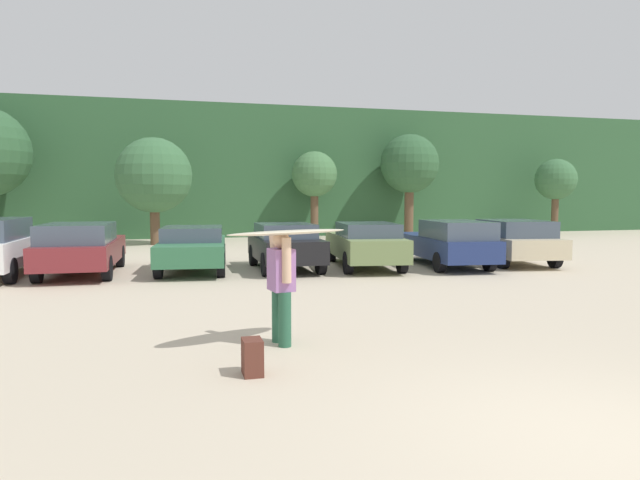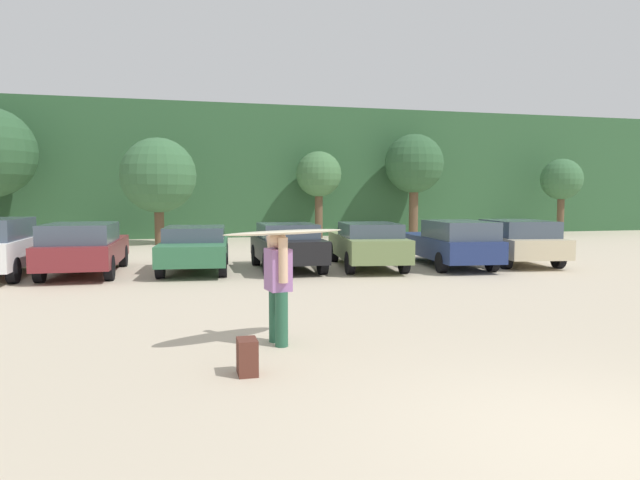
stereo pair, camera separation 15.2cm
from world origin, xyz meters
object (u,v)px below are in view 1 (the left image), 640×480
object	(u,v)px
parked_car_black	(285,245)
backpack_dropped	(252,357)
person_adult	(281,281)
surfboard_cream	(289,232)
parked_car_navy	(448,242)
parked_car_forest_green	(193,247)
parked_car_champagne	(509,240)
parked_car_maroon	(81,247)
parked_car_olive_green	(365,243)

from	to	relation	value
parked_car_black	backpack_dropped	size ratio (longest dim) A/B	8.72
person_adult	surfboard_cream	distance (m)	0.75
parked_car_navy	person_adult	bearing A→B (deg)	144.28
parked_car_forest_green	surfboard_cream	bearing A→B (deg)	-167.90
surfboard_cream	backpack_dropped	world-z (taller)	surfboard_cream
parked_car_forest_green	person_adult	world-z (taller)	person_adult
parked_car_navy	parked_car_champagne	xyz separation A→B (m)	(2.43, 0.33, -0.00)
parked_car_forest_green	parked_car_champagne	world-z (taller)	parked_car_champagne
parked_car_forest_green	parked_car_champagne	size ratio (longest dim) A/B	0.95
parked_car_maroon	backpack_dropped	world-z (taller)	parked_car_maroon
surfboard_cream	parked_car_olive_green	bearing A→B (deg)	-138.27
parked_car_black	parked_car_navy	distance (m)	5.12
parked_car_forest_green	parked_car_navy	xyz separation A→B (m)	(7.78, -1.02, 0.05)
parked_car_navy	backpack_dropped	distance (m)	11.90
parked_car_maroon	parked_car_forest_green	distance (m)	3.07
parked_car_maroon	surfboard_cream	world-z (taller)	surfboard_cream
parked_car_olive_green	parked_car_navy	xyz separation A→B (m)	(2.58, -0.49, 0.01)
parked_car_navy	surfboard_cream	bearing A→B (deg)	145.15
parked_car_forest_green	parked_car_black	world-z (taller)	parked_car_black
parked_car_black	person_adult	bearing A→B (deg)	168.70
parked_car_champagne	surfboard_cream	xyz separation A→B (m)	(-9.20, -8.34, 0.93)
parked_car_navy	person_adult	distance (m)	10.45
backpack_dropped	parked_car_black	bearing A→B (deg)	76.16
parked_car_black	person_adult	size ratio (longest dim) A/B	2.31
parked_car_maroon	person_adult	distance (m)	9.65
parked_car_forest_green	surfboard_cream	xyz separation A→B (m)	(1.00, -9.03, 0.97)
parked_car_olive_green	surfboard_cream	distance (m)	9.53
parked_car_black	parked_car_champagne	xyz separation A→B (m)	(7.52, -0.24, 0.01)
parked_car_maroon	parked_car_black	world-z (taller)	parked_car_maroon
parked_car_black	parked_car_champagne	size ratio (longest dim) A/B	0.80
parked_car_black	parked_car_olive_green	bearing A→B (deg)	-91.35
person_adult	backpack_dropped	xyz separation A→B (m)	(-0.63, -1.34, -0.74)
surfboard_cream	parked_car_maroon	bearing A→B (deg)	-87.48
parked_car_forest_green	parked_car_olive_green	size ratio (longest dim) A/B	0.95
parked_car_black	parked_car_champagne	bearing A→B (deg)	-91.27
parked_car_forest_green	parked_car_champagne	xyz separation A→B (m)	(10.21, -0.69, 0.04)
parked_car_maroon	surfboard_cream	xyz separation A→B (m)	(4.07, -8.92, 0.90)
parked_car_navy	surfboard_cream	distance (m)	10.53
parked_car_olive_green	backpack_dropped	xyz separation A→B (m)	(-4.92, -9.71, -0.53)
parked_car_maroon	parked_car_olive_green	bearing A→B (deg)	-91.24
parked_car_maroon	parked_car_champagne	size ratio (longest dim) A/B	0.95
parked_car_maroon	parked_car_forest_green	world-z (taller)	parked_car_maroon
parked_car_forest_green	parked_car_maroon	bearing A→B (deg)	97.78
parked_car_champagne	surfboard_cream	distance (m)	12.46
backpack_dropped	parked_car_maroon	bearing A→B (deg)	108.26
parked_car_black	person_adult	world-z (taller)	person_adult
parked_car_black	surfboard_cream	size ratio (longest dim) A/B	1.87
parked_car_champagne	backpack_dropped	xyz separation A→B (m)	(-9.93, -9.55, -0.53)
parked_car_forest_green	parked_car_champagne	distance (m)	10.23
parked_car_maroon	parked_car_champagne	distance (m)	13.29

